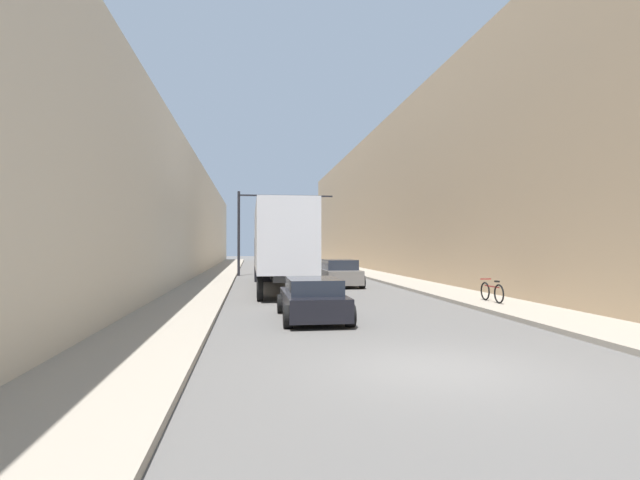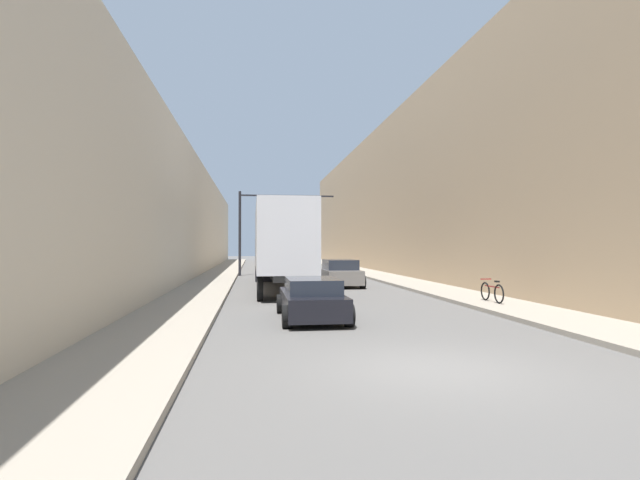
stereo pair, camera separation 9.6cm
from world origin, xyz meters
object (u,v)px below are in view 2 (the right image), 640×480
at_px(sedan_car, 312,299).
at_px(suv_car, 340,273).
at_px(traffic_signal_gantry, 266,215).
at_px(parked_bicycle, 492,292).
at_px(semi_truck, 280,243).

height_order(sedan_car, suv_car, suv_car).
xyz_separation_m(sedan_car, suv_car, (3.04, 12.38, 0.10)).
bearing_deg(traffic_signal_gantry, suv_car, -69.77).
bearing_deg(parked_bicycle, traffic_signal_gantry, 111.60).
bearing_deg(traffic_signal_gantry, parked_bicycle, -68.40).
bearing_deg(parked_bicycle, sedan_car, -160.71).
relative_size(semi_truck, parked_bicycle, 7.93).
distance_m(semi_truck, traffic_signal_gantry, 11.91).
bearing_deg(semi_truck, suv_car, 18.87).
bearing_deg(sedan_car, traffic_signal_gantry, 92.10).
distance_m(traffic_signal_gantry, parked_bicycle, 22.29).
relative_size(semi_truck, sedan_car, 3.27).
distance_m(sedan_car, parked_bicycle, 7.66).
bearing_deg(parked_bicycle, suv_car, 113.04).
bearing_deg(suv_car, traffic_signal_gantry, 110.23).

